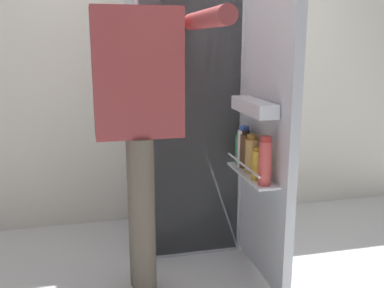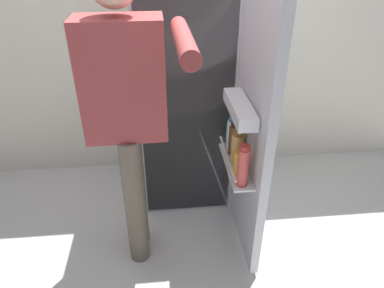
{
  "view_description": "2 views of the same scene",
  "coord_description": "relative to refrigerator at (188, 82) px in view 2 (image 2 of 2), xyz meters",
  "views": [
    {
      "loc": [
        -0.56,
        -2.1,
        1.28
      ],
      "look_at": [
        -0.08,
        -0.11,
        0.8
      ],
      "focal_mm": 39.8,
      "sensor_mm": 36.0,
      "label": 1
    },
    {
      "loc": [
        -0.16,
        -1.72,
        1.76
      ],
      "look_at": [
        0.0,
        -0.02,
        0.74
      ],
      "focal_mm": 32.8,
      "sensor_mm": 36.0,
      "label": 2
    }
  ],
  "objects": [
    {
      "name": "ground_plane",
      "position": [
        -0.03,
        -0.52,
        -0.9
      ],
      "size": [
        5.06,
        5.06,
        0.0
      ],
      "primitive_type": "plane",
      "color": "silver"
    },
    {
      "name": "kitchen_wall",
      "position": [
        -0.03,
        0.43,
        0.31
      ],
      "size": [
        4.4,
        0.1,
        2.41
      ],
      "primitive_type": "cube",
      "color": "silver",
      "rests_on": "ground_plane"
    },
    {
      "name": "refrigerator",
      "position": [
        0.0,
        0.0,
        0.0
      ],
      "size": [
        0.67,
        1.28,
        1.79
      ],
      "color": "silver",
      "rests_on": "ground_plane"
    },
    {
      "name": "person",
      "position": [
        -0.36,
        -0.59,
        0.12
      ],
      "size": [
        0.54,
        0.73,
        1.69
      ],
      "color": "#665B4C",
      "rests_on": "ground_plane"
    }
  ]
}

